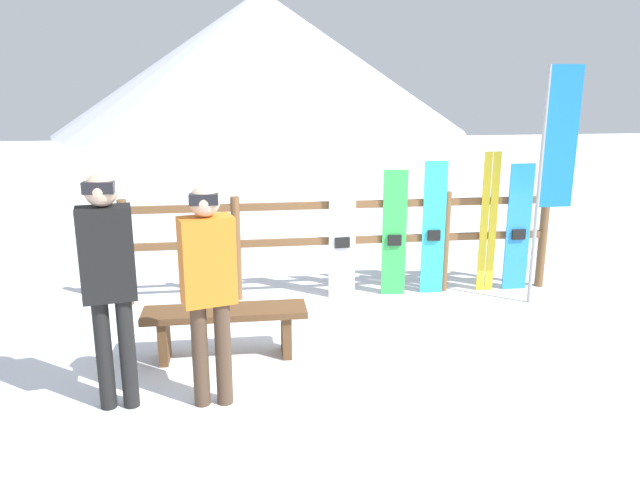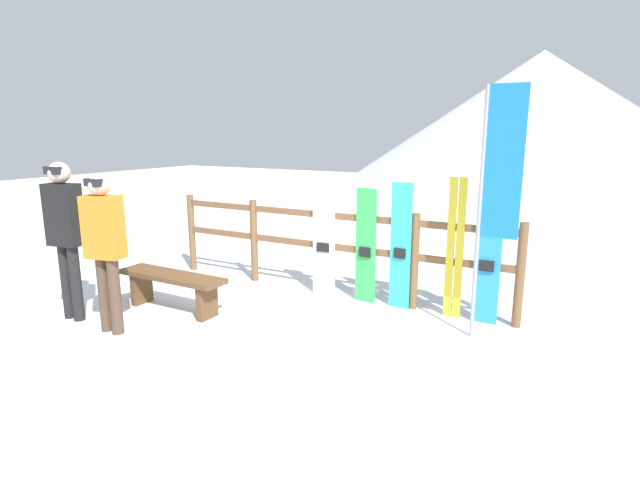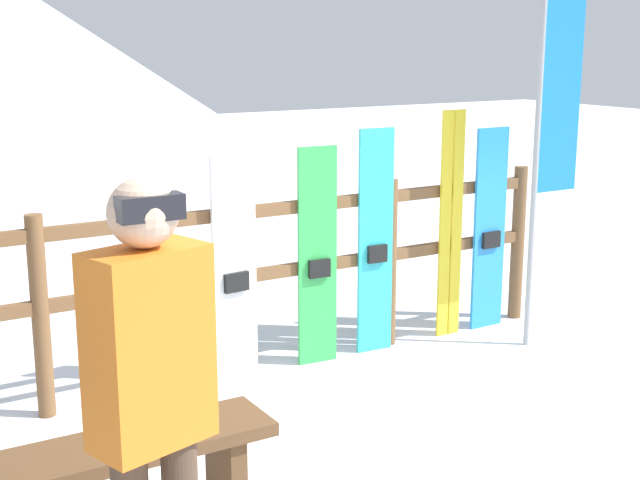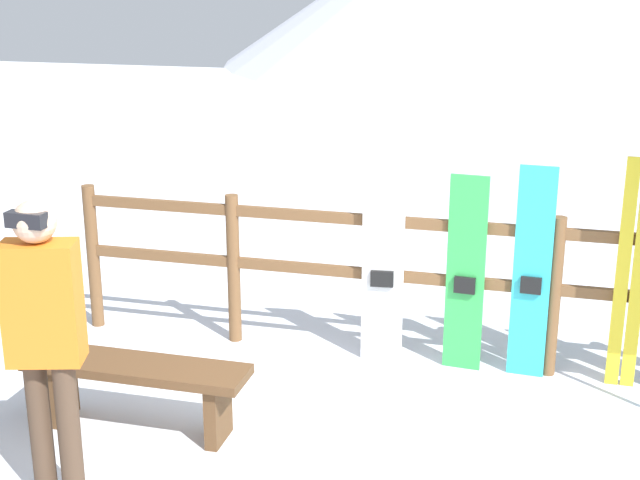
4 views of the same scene
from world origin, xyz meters
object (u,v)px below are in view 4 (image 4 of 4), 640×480
(snowboard_white, at_px, (383,269))
(bench, at_px, (136,380))
(snowboard_green, at_px, (465,275))
(snowboard_cyan, at_px, (532,274))
(ski_pair_yellow, at_px, (630,275))
(person_orange, at_px, (45,329))

(snowboard_white, bearing_deg, bench, -131.77)
(snowboard_green, bearing_deg, snowboard_cyan, 0.01)
(bench, xyz_separation_m, ski_pair_yellow, (3.00, 1.44, 0.47))
(snowboard_white, bearing_deg, snowboard_green, 0.00)
(bench, height_order, snowboard_cyan, snowboard_cyan)
(snowboard_cyan, xyz_separation_m, ski_pair_yellow, (0.65, 0.00, 0.05))
(ski_pair_yellow, bearing_deg, bench, -154.26)
(snowboard_green, bearing_deg, snowboard_white, -180.00)
(person_orange, relative_size, snowboard_cyan, 1.11)
(bench, height_order, person_orange, person_orange)
(snowboard_cyan, height_order, ski_pair_yellow, ski_pair_yellow)
(bench, relative_size, snowboard_cyan, 0.94)
(bench, relative_size, ski_pair_yellow, 0.88)
(snowboard_cyan, relative_size, ski_pair_yellow, 0.94)
(bench, distance_m, snowboard_green, 2.40)
(person_orange, relative_size, snowboard_white, 1.19)
(snowboard_white, xyz_separation_m, ski_pair_yellow, (1.71, 0.00, 0.10))
(snowboard_white, height_order, snowboard_cyan, snowboard_cyan)
(snowboard_green, height_order, snowboard_cyan, snowboard_cyan)
(snowboard_white, distance_m, ski_pair_yellow, 1.71)
(bench, bearing_deg, snowboard_white, 48.23)
(ski_pair_yellow, bearing_deg, snowboard_green, -179.82)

